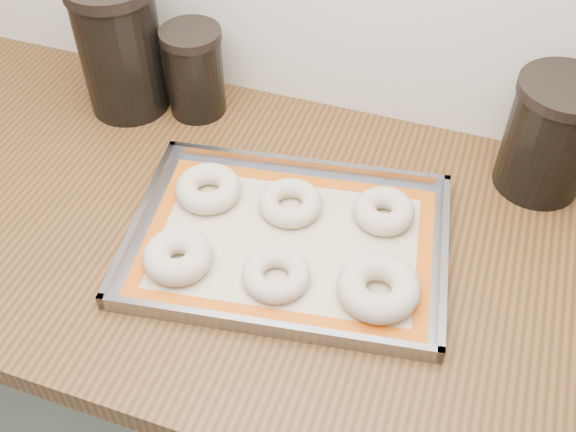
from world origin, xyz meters
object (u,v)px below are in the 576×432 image
at_px(bagel_front_mid, 276,275).
at_px(bagel_front_left, 178,256).
at_px(bagel_front_right, 379,288).
at_px(bagel_back_mid, 290,203).
at_px(bagel_back_right, 384,211).
at_px(bagel_back_left, 208,188).
at_px(canister_mid, 195,71).
at_px(baking_tray, 288,241).
at_px(canister_right, 551,136).
at_px(canister_left, 120,47).

bearing_deg(bagel_front_mid, bagel_front_left, -173.13).
height_order(bagel_front_right, bagel_back_mid, bagel_front_right).
xyz_separation_m(bagel_front_right, bagel_back_right, (-0.03, 0.15, -0.00)).
xyz_separation_m(bagel_back_left, canister_mid, (-0.11, 0.21, 0.06)).
height_order(bagel_back_mid, canister_mid, canister_mid).
height_order(bagel_front_left, bagel_back_right, bagel_front_left).
relative_size(baking_tray, canister_mid, 3.14).
relative_size(bagel_front_mid, canister_mid, 0.59).
bearing_deg(canister_right, bagel_back_left, -156.81).
bearing_deg(baking_tray, canister_mid, 135.40).
height_order(baking_tray, bagel_front_right, bagel_front_right).
bearing_deg(canister_left, bagel_back_left, -37.68).
xyz_separation_m(bagel_front_mid, bagel_back_left, (-0.16, 0.13, 0.00)).
xyz_separation_m(bagel_back_mid, canister_left, (-0.36, 0.17, 0.10)).
bearing_deg(bagel_back_mid, canister_left, 155.39).
xyz_separation_m(bagel_front_left, canister_right, (0.47, 0.35, 0.07)).
bearing_deg(canister_right, baking_tray, -142.44).
bearing_deg(baking_tray, bagel_back_left, 161.44).
distance_m(bagel_back_mid, canister_left, 0.41).
distance_m(bagel_front_left, canister_mid, 0.37).
xyz_separation_m(bagel_front_right, canister_left, (-0.53, 0.28, 0.09)).
height_order(bagel_back_left, canister_right, canister_right).
bearing_deg(bagel_back_right, bagel_front_left, -144.02).
height_order(bagel_front_left, canister_right, canister_right).
xyz_separation_m(bagel_front_left, bagel_front_mid, (0.14, 0.02, -0.00)).
bearing_deg(bagel_front_left, bagel_back_right, 35.98).
distance_m(bagel_front_mid, canister_mid, 0.43).
distance_m(bagel_front_mid, canister_left, 0.51).
distance_m(bagel_front_right, canister_left, 0.61).
distance_m(canister_left, canister_mid, 0.13).
distance_m(bagel_front_left, canister_right, 0.59).
bearing_deg(bagel_back_right, baking_tray, -142.89).
height_order(canister_left, canister_right, canister_left).
relative_size(bagel_back_mid, bagel_back_right, 1.05).
relative_size(bagel_front_left, bagel_front_mid, 1.05).
xyz_separation_m(bagel_back_left, canister_left, (-0.23, 0.18, 0.10)).
xyz_separation_m(bagel_back_left, bagel_back_right, (0.27, 0.04, -0.00)).
bearing_deg(canister_mid, bagel_front_mid, -51.01).
height_order(baking_tray, bagel_back_left, bagel_back_left).
bearing_deg(canister_mid, bagel_back_mid, -38.54).
bearing_deg(bagel_back_right, bagel_back_left, -171.19).
distance_m(bagel_front_left, bagel_front_mid, 0.14).
height_order(bagel_front_mid, canister_left, canister_left).
bearing_deg(bagel_back_mid, bagel_front_mid, -79.08).
distance_m(bagel_back_left, canister_mid, 0.24).
xyz_separation_m(bagel_front_left, canister_mid, (-0.13, 0.35, 0.06)).
relative_size(bagel_front_right, bagel_back_right, 1.23).
bearing_deg(bagel_front_left, canister_left, 127.72).
bearing_deg(bagel_front_mid, bagel_back_right, 56.09).
xyz_separation_m(bagel_front_left, bagel_back_mid, (0.11, 0.16, -0.00)).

